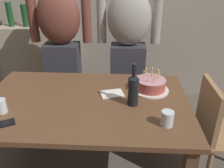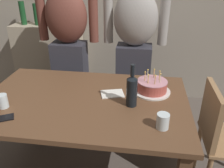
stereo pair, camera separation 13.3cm
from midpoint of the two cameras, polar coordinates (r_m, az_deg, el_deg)
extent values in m
cube|color=brown|center=(1.75, -8.75, -4.38)|extent=(1.50, 0.96, 0.03)
cube|color=brown|center=(2.48, -21.96, -6.18)|extent=(0.07, 0.07, 0.70)
cube|color=brown|center=(2.28, 11.14, -7.56)|extent=(0.07, 0.07, 0.70)
cylinder|color=white|center=(1.86, 7.16, -1.40)|extent=(0.28, 0.28, 0.01)
cylinder|color=#B24C42|center=(1.84, 7.24, -0.17)|extent=(0.22, 0.22, 0.08)
cylinder|color=#D18E9E|center=(1.82, 7.31, 1.00)|extent=(0.23, 0.23, 0.01)
cylinder|color=beige|center=(1.79, 9.12, 1.64)|extent=(0.01, 0.01, 0.06)
sphere|color=#F9C64C|center=(1.78, 9.21, 2.75)|extent=(0.01, 0.01, 0.01)
cylinder|color=#EAB266|center=(1.84, 8.90, 2.29)|extent=(0.01, 0.01, 0.06)
sphere|color=#F9C64C|center=(1.82, 8.98, 3.38)|extent=(0.01, 0.01, 0.01)
cylinder|color=#EAB266|center=(1.86, 7.57, 2.70)|extent=(0.01, 0.01, 0.06)
sphere|color=#F9C64C|center=(1.85, 7.64, 3.78)|extent=(0.01, 0.01, 0.01)
cylinder|color=beige|center=(1.84, 6.10, 2.57)|extent=(0.01, 0.01, 0.06)
sphere|color=#F9C64C|center=(1.83, 6.15, 3.66)|extent=(0.01, 0.01, 0.01)
cylinder|color=#EAB266|center=(1.80, 5.54, 1.99)|extent=(0.01, 0.01, 0.06)
sphere|color=#F9C64C|center=(1.79, 5.59, 3.10)|extent=(0.01, 0.01, 0.01)
cylinder|color=#EAB266|center=(1.76, 6.37, 1.38)|extent=(0.01, 0.01, 0.06)
sphere|color=#F9C64C|center=(1.75, 6.43, 2.51)|extent=(0.01, 0.01, 0.01)
cylinder|color=#EAB266|center=(1.76, 8.00, 1.21)|extent=(0.01, 0.01, 0.06)
sphere|color=#F9C64C|center=(1.74, 8.07, 2.35)|extent=(0.01, 0.01, 0.01)
cylinder|color=silver|center=(1.46, 10.59, -8.21)|extent=(0.08, 0.08, 0.10)
cylinder|color=silver|center=(1.75, -27.07, -4.78)|extent=(0.07, 0.07, 0.09)
cylinder|color=black|center=(1.62, 2.77, -1.93)|extent=(0.08, 0.08, 0.20)
cone|color=black|center=(1.57, 2.85, 1.66)|extent=(0.08, 0.08, 0.03)
cylinder|color=black|center=(1.55, 2.90, 3.43)|extent=(0.03, 0.03, 0.08)
cube|color=black|center=(1.64, -26.99, -8.62)|extent=(0.16, 0.13, 0.01)
cube|color=white|center=(1.79, -2.12, -2.39)|extent=(0.20, 0.17, 0.01)
cube|color=#33333D|center=(2.61, -12.61, -0.33)|extent=(0.34, 0.23, 0.92)
ellipsoid|color=brown|center=(2.39, -14.35, 15.30)|extent=(0.41, 0.27, 0.52)
cylinder|color=brown|center=(2.36, -7.81, 15.08)|extent=(0.09, 0.09, 0.44)
cylinder|color=brown|center=(2.51, -19.96, 14.47)|extent=(0.09, 0.09, 0.44)
cube|color=#33333D|center=(2.52, 2.11, -0.72)|extent=(0.34, 0.23, 0.92)
ellipsoid|color=#9E9993|center=(2.28, 2.41, 15.59)|extent=(0.41, 0.27, 0.52)
cylinder|color=#9E9993|center=(2.33, 9.04, 14.86)|extent=(0.09, 0.09, 0.44)
cylinder|color=#9E9993|center=(2.34, -4.20, 15.14)|extent=(0.09, 0.09, 0.44)
cube|color=#A37A51|center=(1.85, 20.36, -5.84)|extent=(0.04, 0.40, 0.40)
cylinder|color=#A37A51|center=(2.24, 17.57, -13.12)|extent=(0.04, 0.04, 0.45)
cube|color=tan|center=(3.23, -18.13, 4.60)|extent=(0.86, 0.30, 0.96)
cylinder|color=#194723|center=(3.18, -24.48, 14.95)|extent=(0.07, 0.07, 0.28)
cylinder|color=#194723|center=(3.10, -21.36, 15.06)|extent=(0.08, 0.08, 0.26)
cylinder|color=#382314|center=(3.04, -18.06, 14.95)|extent=(0.06, 0.06, 0.22)
cylinder|color=#382314|center=(2.98, -14.67, 15.15)|extent=(0.07, 0.07, 0.22)
camera|label=1|loc=(0.07, -92.20, -1.09)|focal=38.08mm
camera|label=2|loc=(0.07, 87.80, 1.09)|focal=38.08mm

